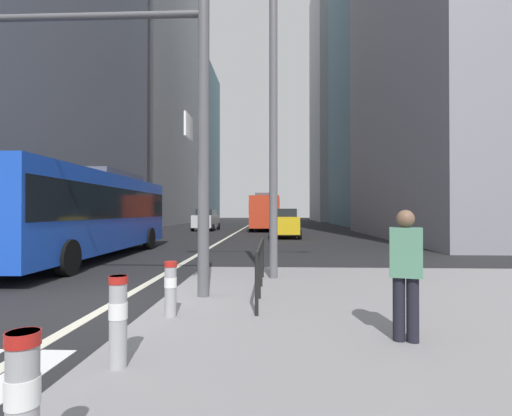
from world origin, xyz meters
The scene contains 18 objects.
ground_plane centered at (0.00, 20.00, 0.00)m, with size 160.00×160.00×0.00m, color black.
median_island centered at (5.50, -1.00, 0.07)m, with size 9.00×10.00×0.15m, color gray.
lane_centre_line centered at (0.00, 30.00, 0.01)m, with size 0.20×80.00×0.01m, color beige.
office_tower_left_mid centered at (-16.00, 44.90, 19.63)m, with size 12.73×25.55×39.26m, color #9E9EA3.
office_tower_left_far centered at (-16.00, 71.34, 15.83)m, with size 13.24×23.23×31.67m, color slate.
office_tower_right_mid centered at (17.00, 41.72, 21.95)m, with size 11.03×19.84×43.90m, color slate.
office_tower_right_far centered at (17.00, 66.51, 22.84)m, with size 12.25×18.36×45.68m, color #9E9EA3.
city_bus_blue_oncoming centered at (-3.82, 6.86, 1.84)m, with size 2.88×11.70×3.40m.
city_bus_red_receding centered at (2.44, 30.34, 1.84)m, with size 2.87×11.61×3.40m.
car_oncoming_mid centered at (-3.13, 28.37, 0.99)m, with size 2.13×4.55×1.94m.
car_receding_near centered at (3.82, 18.64, 0.99)m, with size 2.06×4.25×1.94m.
traffic_signal_gantry centered at (-0.02, 0.10, 4.07)m, with size 5.36×0.65×6.00m.
street_lamp_post centered at (3.07, 2.21, 5.28)m, with size 5.50×0.32×8.00m.
bollard_front centered at (1.59, -5.00, 0.66)m, with size 0.20×0.20×0.91m.
bollard_left centered at (1.45, -3.25, 0.67)m, with size 0.20×0.20×0.95m.
bollard_right centered at (1.48, -1.31, 0.62)m, with size 0.20×0.20×0.84m.
pedestrian_railing centered at (2.80, 0.55, 0.85)m, with size 0.06×3.57×0.98m.
pedestrian_walking centered at (4.70, -2.30, 1.05)m, with size 0.43×0.34×1.63m.
Camera 1 is at (3.05, -7.20, 1.77)m, focal length 27.16 mm.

